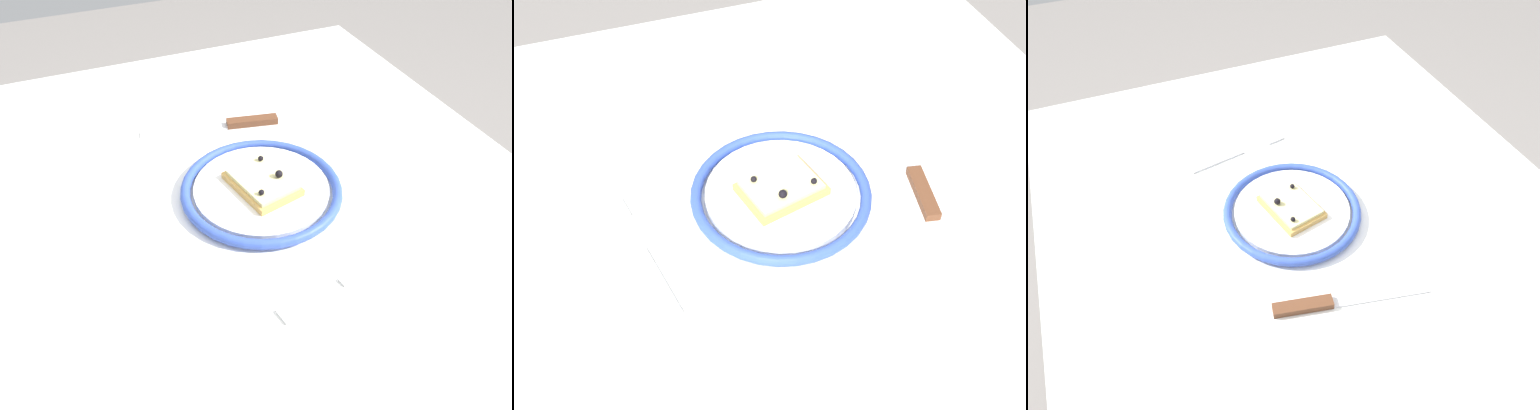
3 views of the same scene
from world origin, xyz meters
The scene contains 6 objects.
ground_plane centered at (0.00, 0.00, 0.00)m, with size 6.00×6.00×0.00m, color gray.
dining_table centered at (0.00, 0.00, 0.69)m, with size 1.00×0.90×0.78m.
plate centered at (0.00, -0.03, 0.79)m, with size 0.24×0.24×0.02m.
pizza_slice_near centered at (0.00, -0.03, 0.80)m, with size 0.12×0.10×0.03m.
knife centered at (0.19, -0.06, 0.78)m, with size 0.07×0.24×0.01m.
fork centered at (-0.19, -0.06, 0.78)m, with size 0.05×0.20×0.00m.
Camera 3 is at (0.53, -0.26, 1.40)m, focal length 34.46 mm.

